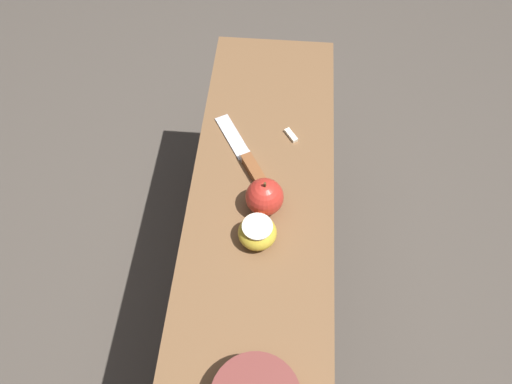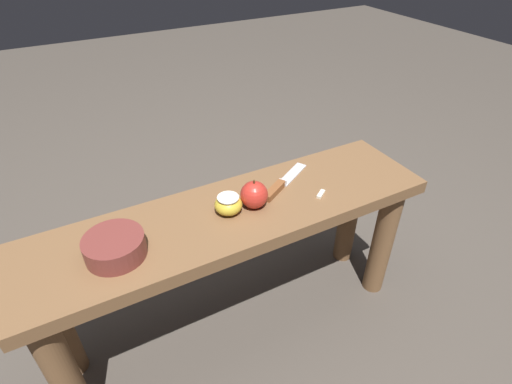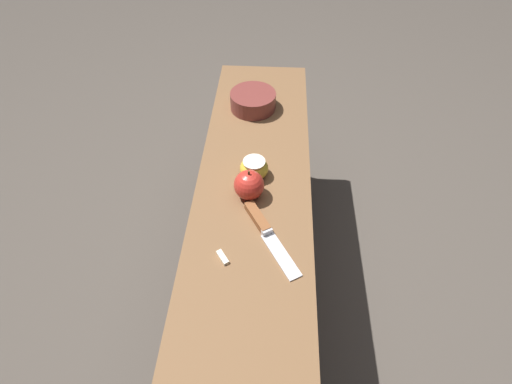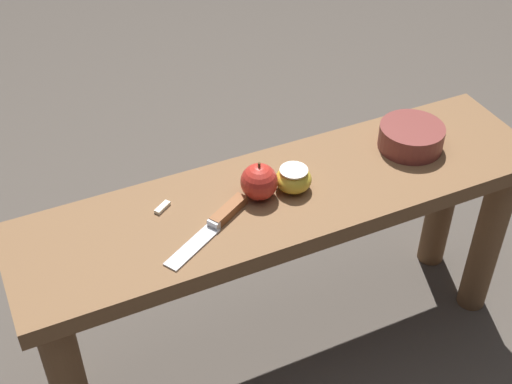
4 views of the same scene
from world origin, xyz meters
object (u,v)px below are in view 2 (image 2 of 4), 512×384
Objects in this scene: knife at (280,186)px; apple_whole at (254,195)px; wooden_bench at (235,242)px; bowl at (115,247)px; apple_cut at (229,205)px.

apple_whole reaches higher than knife.
wooden_bench is at bearing -8.04° from apple_whole.
apple_whole is 0.60× the size of bowl.
knife is 0.12m from apple_whole.
apple_whole is at bearing 170.93° from knife.
knife is 0.49m from bowl.
knife is at bearing -168.48° from wooden_bench.
apple_cut is at bearing 161.03° from knife.
knife is at bearing -158.64° from apple_whole.
apple_whole reaches higher than apple_cut.
apple_whole is 1.14× the size of apple_cut.
knife is 1.48× the size of bowl.
apple_whole is 0.38m from bowl.
knife reaches higher than wooden_bench.
knife is 0.19m from apple_cut.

